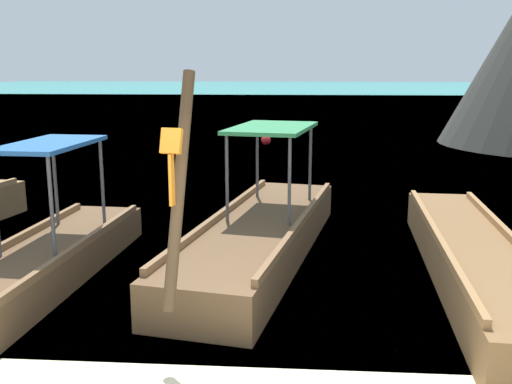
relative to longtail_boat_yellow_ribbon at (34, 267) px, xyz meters
The scene contains 5 objects.
sea_water 58.23m from the longtail_boat_yellow_ribbon, 87.12° to the left, with size 120.00×120.00×0.00m, color teal.
longtail_boat_yellow_ribbon is the anchor object (origin of this frame).
longtail_boat_orange_ribbon 3.29m from the longtail_boat_yellow_ribbon, 28.81° to the left, with size 2.48×6.58×2.87m.
longtail_boat_violet_ribbon 5.90m from the longtail_boat_yellow_ribbon, ahead, with size 1.52×6.64×2.58m.
mooring_buoy_near 15.09m from the longtail_boat_yellow_ribbon, 81.41° to the left, with size 0.37×0.37×0.37m.
Camera 1 is at (0.51, -4.11, 2.88)m, focal length 40.85 mm.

